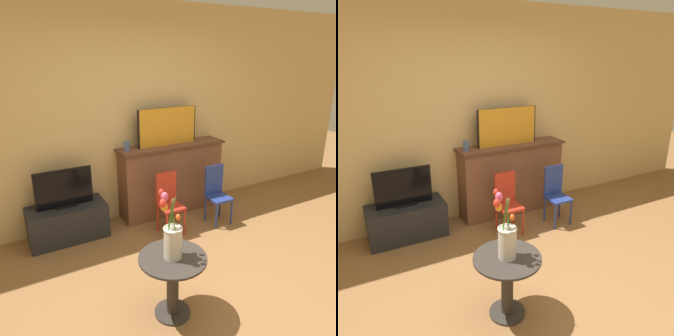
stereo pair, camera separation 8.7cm
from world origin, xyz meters
The scene contains 11 objects.
ground_plane centered at (0.00, 0.00, 0.00)m, with size 14.00×14.00×0.00m, color olive.
wall_back centered at (0.00, 2.13, 1.35)m, with size 8.00×0.06×2.70m.
fireplace_mantel centered at (0.54, 1.93, 0.49)m, with size 1.48×0.38×0.96m.
painting centered at (0.49, 1.94, 1.20)m, with size 0.84×0.03×0.49m.
mantel_candle centered at (-0.09, 1.93, 1.02)m, with size 0.07×0.07×0.12m.
tv_stand centered at (-0.89, 1.87, 0.21)m, with size 0.89×0.42×0.42m.
tv_monitor centered at (-0.89, 1.88, 0.63)m, with size 0.65×0.12×0.45m.
chair_red centered at (0.24, 1.45, 0.42)m, with size 0.27×0.27×0.75m.
chair_blue centered at (0.90, 1.38, 0.42)m, with size 0.27×0.27×0.75m.
side_table centered at (-0.40, 0.23, 0.36)m, with size 0.55×0.55×0.56m.
vase_tulips centered at (-0.41, 0.23, 0.74)m, with size 0.20×0.23×0.55m.
Camera 2 is at (-1.44, -1.74, 2.08)m, focal length 35.00 mm.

